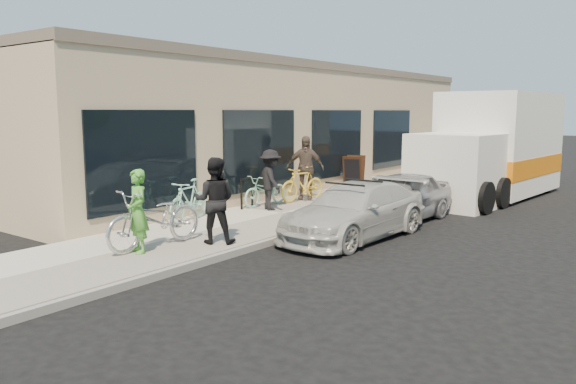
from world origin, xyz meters
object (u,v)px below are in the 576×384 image
Objects in this scene: cruiser_bike_b at (266,190)px; man_standing at (215,200)px; moving_truck at (492,151)px; woman_rider at (138,211)px; bystander_a at (270,180)px; sedan_white at (355,211)px; cruiser_bike_c at (303,184)px; sandwich_board at (354,171)px; sedan_silver at (399,197)px; cruiser_bike_a at (189,200)px; bike_rack at (247,190)px; bystander_b at (305,168)px; tandem_bike at (155,218)px.

man_standing is at bearing -59.57° from cruiser_bike_b.
woman_rider is at bearing -98.51° from moving_truck.
bystander_a reaches higher than cruiser_bike_b.
cruiser_bike_c is at bearing 144.54° from sedan_white.
man_standing is (0.57, 1.37, 0.07)m from woman_rider.
sedan_white is 2.73× the size of woman_rider.
woman_rider is (1.37, -9.94, 0.22)m from sandwich_board.
cruiser_bike_a is at bearing -132.49° from sedan_silver.
sedan_white is 3.79m from cruiser_bike_b.
cruiser_bike_b is at bearing 72.96° from cruiser_bike_a.
cruiser_bike_c is at bearing 74.45° from bike_rack.
bike_rack is at bearing -116.93° from moving_truck.
bike_rack is at bearing -130.49° from bystander_b.
cruiser_bike_b is 1.01× the size of bystander_a.
man_standing is 3.79m from bystander_a.
woman_rider is (1.53, -4.71, 0.27)m from bike_rack.
bystander_a is at bearing -99.97° from sandwich_board.
man_standing reaches higher than cruiser_bike_c.
tandem_bike is 0.50m from woman_rider.
cruiser_bike_a is (-4.07, -9.02, -0.81)m from moving_truck.
sedan_silver is at bearing 3.20° from cruiser_bike_c.
cruiser_bike_a reaches higher than cruiser_bike_b.
bystander_b is at bearing 171.04° from sedan_silver.
sandwich_board is 5.09m from bystander_a.
cruiser_bike_a is 3.98m from cruiser_bike_c.
cruiser_bike_a is (-3.57, -3.56, 0.03)m from sedan_silver.
moving_truck is 4.34× the size of bystander_a.
man_standing is (2.10, -3.34, 0.34)m from bike_rack.
bike_rack is at bearing 77.10° from cruiser_bike_a.
bystander_b reaches higher than cruiser_bike_c.
woman_rider is at bearing -110.28° from bystander_b.
bystander_a reaches higher than sandwich_board.
cruiser_bike_b is at bearing 106.69° from tandem_bike.
cruiser_bike_a is at bearing 124.63° from tandem_bike.
sedan_silver is at bearing 94.40° from sedan_white.
sandwich_board reaches higher than cruiser_bike_a.
cruiser_bike_b is at bearing 121.14° from woman_rider.
sedan_white is 4.12m from cruiser_bike_c.
bystander_b is at bearing -123.94° from moving_truck.
sandwich_board is at bearing 99.53° from tandem_bike.
bystander_b is (0.30, 4.23, 0.43)m from cruiser_bike_a.
bike_rack is 0.49× the size of man_standing.
moving_truck is 7.50m from cruiser_bike_b.
bike_rack is 1.88m from cruiser_bike_c.
tandem_bike is at bearing -97.73° from sandwich_board.
woman_rider is 0.83× the size of bystander_b.
sandwich_board is 0.66× the size of cruiser_bike_b.
sedan_white is 1.96× the size of tandem_bike.
man_standing is (-1.57, -4.75, 0.37)m from sedan_silver.
sandwich_board is 3.18m from bystander_b.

